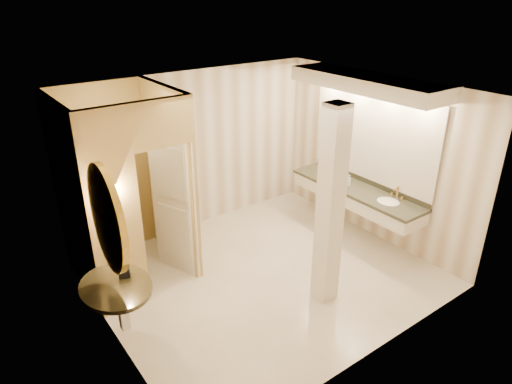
{
  "coord_description": "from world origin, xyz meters",
  "views": [
    {
      "loc": [
        -3.44,
        -4.48,
        3.93
      ],
      "look_at": [
        -0.0,
        0.2,
        1.27
      ],
      "focal_mm": 32.0,
      "sensor_mm": 36.0,
      "label": 1
    }
  ],
  "objects": [
    {
      "name": "soap_bottle_b",
      "position": [
        1.84,
        0.19,
        0.94
      ],
      "size": [
        0.13,
        0.13,
        0.12
      ],
      "primitive_type": "imported",
      "rotation": [
        0.0,
        0.0,
        -0.43
      ],
      "color": "silver",
      "rests_on": "vanity"
    },
    {
      "name": "ceiling",
      "position": [
        0.0,
        0.0,
        2.7
      ],
      "size": [
        4.5,
        4.5,
        0.0
      ],
      "primitive_type": "plane",
      "rotation": [
        3.14,
        0.0,
        0.0
      ],
      "color": "white",
      "rests_on": "wall_back"
    },
    {
      "name": "wall_left",
      "position": [
        -2.25,
        0.0,
        1.35
      ],
      "size": [
        0.02,
        4.0,
        2.7
      ],
      "primitive_type": "cube",
      "color": "silver",
      "rests_on": "floor"
    },
    {
      "name": "tissue_box",
      "position": [
        -2.08,
        -0.08,
        0.94
      ],
      "size": [
        0.16,
        0.16,
        0.12
      ],
      "primitive_type": "cube",
      "rotation": [
        0.0,
        0.0,
        -0.39
      ],
      "color": "black",
      "rests_on": "console_shelf"
    },
    {
      "name": "console_shelf",
      "position": [
        -2.21,
        -0.19,
        1.34
      ],
      "size": [
        0.96,
        0.96,
        1.93
      ],
      "color": "black",
      "rests_on": "floor"
    },
    {
      "name": "soap_bottle_a",
      "position": [
        1.94,
        0.34,
        0.95
      ],
      "size": [
        0.07,
        0.08,
        0.14
      ],
      "primitive_type": "imported",
      "rotation": [
        0.0,
        0.0,
        -0.18
      ],
      "color": "beige",
      "rests_on": "vanity"
    },
    {
      "name": "wall_front",
      "position": [
        0.0,
        -2.0,
        1.35
      ],
      "size": [
        4.5,
        0.02,
        2.7
      ],
      "primitive_type": "cube",
      "color": "silver",
      "rests_on": "floor"
    },
    {
      "name": "wall_back",
      "position": [
        0.0,
        2.0,
        1.35
      ],
      "size": [
        4.5,
        0.02,
        2.7
      ],
      "primitive_type": "cube",
      "color": "silver",
      "rests_on": "floor"
    },
    {
      "name": "vanity",
      "position": [
        1.98,
        0.06,
        1.63
      ],
      "size": [
        0.75,
        2.6,
        2.09
      ],
      "color": "silver",
      "rests_on": "floor"
    },
    {
      "name": "soap_bottle_c",
      "position": [
        1.87,
        0.17,
        0.98
      ],
      "size": [
        0.08,
        0.08,
        0.21
      ],
      "primitive_type": "imported",
      "rotation": [
        0.0,
        0.0,
        -0.04
      ],
      "color": "#C6B28C",
      "rests_on": "vanity"
    },
    {
      "name": "toilet_closet",
      "position": [
        -1.12,
        0.97,
        1.39
      ],
      "size": [
        1.5,
        1.55,
        2.7
      ],
      "color": "tan",
      "rests_on": "floor"
    },
    {
      "name": "wall_right",
      "position": [
        2.25,
        0.0,
        1.35
      ],
      "size": [
        0.02,
        4.0,
        2.7
      ],
      "primitive_type": "cube",
      "color": "silver",
      "rests_on": "floor"
    },
    {
      "name": "pillar",
      "position": [
        0.35,
        -0.9,
        1.35
      ],
      "size": [
        0.26,
        0.26,
        2.7
      ],
      "primitive_type": "cube",
      "color": "silver",
      "rests_on": "floor"
    },
    {
      "name": "wall_sconce",
      "position": [
        -1.93,
        0.43,
        1.73
      ],
      "size": [
        0.14,
        0.14,
        0.42
      ],
      "color": "gold",
      "rests_on": "toilet_closet"
    },
    {
      "name": "toilet",
      "position": [
        -1.69,
        1.75,
        0.36
      ],
      "size": [
        0.5,
        0.75,
        0.71
      ],
      "primitive_type": "imported",
      "rotation": [
        0.0,
        0.0,
        2.99
      ],
      "color": "white",
      "rests_on": "floor"
    },
    {
      "name": "floor",
      "position": [
        0.0,
        0.0,
        0.0
      ],
      "size": [
        4.5,
        4.5,
        0.0
      ],
      "primitive_type": "plane",
      "color": "silver",
      "rests_on": "ground"
    }
  ]
}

